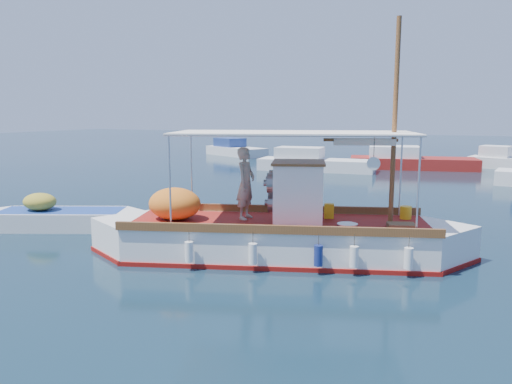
% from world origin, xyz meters
% --- Properties ---
extents(ground, '(160.00, 160.00, 0.00)m').
position_xyz_m(ground, '(0.00, 0.00, 0.00)').
color(ground, black).
rests_on(ground, ground).
extents(fishing_caique, '(10.35, 5.36, 6.66)m').
position_xyz_m(fishing_caique, '(-0.37, -0.78, 0.59)').
color(fishing_caique, white).
rests_on(fishing_caique, ground).
extents(dinghy, '(5.35, 3.21, 1.43)m').
position_xyz_m(dinghy, '(-8.50, -0.78, 0.30)').
color(dinghy, white).
rests_on(dinghy, ground).
extents(bg_boat_nw, '(8.08, 3.18, 1.80)m').
position_xyz_m(bg_boat_nw, '(-5.94, 19.46, 0.49)').
color(bg_boat_nw, silver).
rests_on(bg_boat_nw, ground).
extents(bg_boat_n, '(9.09, 4.61, 1.80)m').
position_xyz_m(bg_boat_n, '(-0.08, 23.49, 0.49)').
color(bg_boat_n, maroon).
rests_on(bg_boat_n, ground).
extents(bg_boat_far_w, '(6.97, 5.02, 1.80)m').
position_xyz_m(bg_boat_far_w, '(-16.34, 27.99, 0.49)').
color(bg_boat_far_w, silver).
rests_on(bg_boat_far_w, ground).
extents(bg_boat_far_n, '(5.22, 3.20, 1.80)m').
position_xyz_m(bg_boat_far_n, '(6.13, 26.42, 0.49)').
color(bg_boat_far_n, silver).
rests_on(bg_boat_far_n, ground).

